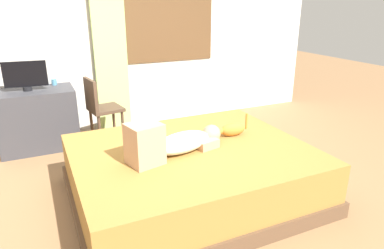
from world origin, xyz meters
name	(u,v)px	position (x,y,z in m)	size (l,w,h in m)	color
ground_plane	(181,204)	(0.00, 0.00, 0.00)	(16.00, 16.00, 0.00)	olive
back_wall_with_window	(113,24)	(0.02, 2.34, 1.45)	(6.40, 0.14, 2.90)	silver
bed	(191,173)	(0.14, 0.08, 0.24)	(2.13, 1.76, 0.49)	brown
person_lying	(173,142)	(-0.05, 0.04, 0.61)	(0.94, 0.45, 0.34)	silver
cat	(231,129)	(0.63, 0.20, 0.56)	(0.36, 0.12, 0.21)	#C67A2D
desk	(38,119)	(-1.08, 1.94, 0.37)	(0.90, 0.56, 0.74)	#38383D
tv_monitor	(25,76)	(-1.14, 1.94, 0.92)	(0.48, 0.10, 0.35)	black
cup	(54,82)	(-0.83, 2.12, 0.78)	(0.06, 0.06, 0.08)	teal
chair_by_desk	(100,106)	(-0.36, 1.73, 0.51)	(0.43, 0.43, 0.86)	#4C3828
curtain_left	(109,36)	(-0.07, 2.22, 1.31)	(0.44, 0.06, 2.61)	#ADCC75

